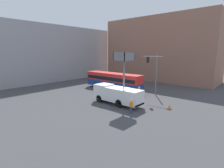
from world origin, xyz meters
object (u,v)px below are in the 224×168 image
(traffic_light_pole, at_px, (154,69))
(traffic_cone_near_truck, at_px, (169,107))
(road_worker_directing, at_px, (139,92))
(utility_truck, at_px, (117,93))
(road_worker_near_truck, at_px, (131,106))
(city_bus, at_px, (113,80))

(traffic_light_pole, relative_size, traffic_cone_near_truck, 10.83)
(road_worker_directing, bearing_deg, traffic_light_pole, -118.16)
(utility_truck, bearing_deg, traffic_cone_near_truck, -67.60)
(traffic_light_pole, relative_size, road_worker_near_truck, 3.78)
(city_bus, bearing_deg, utility_truck, 136.18)
(road_worker_near_truck, distance_m, traffic_cone_near_truck, 5.37)
(city_bus, xyz_separation_m, road_worker_near_truck, (-8.83, -10.51, -1.00))
(road_worker_near_truck, relative_size, traffic_cone_near_truck, 2.87)
(road_worker_directing, bearing_deg, traffic_cone_near_truck, 152.40)
(road_worker_near_truck, xyz_separation_m, road_worker_directing, (6.80, 3.23, 0.02))
(city_bus, xyz_separation_m, road_worker_directing, (-2.03, -7.28, -0.98))
(city_bus, distance_m, traffic_cone_near_truck, 14.12)
(traffic_light_pole, xyz_separation_m, road_worker_directing, (-2.62, 1.02, -3.66))
(road_worker_directing, distance_m, traffic_cone_near_truck, 6.52)
(road_worker_near_truck, xyz_separation_m, traffic_cone_near_truck, (4.52, -2.84, -0.61))
(utility_truck, relative_size, city_bus, 0.60)
(road_worker_near_truck, height_order, road_worker_directing, road_worker_directing)
(utility_truck, relative_size, road_worker_near_truck, 4.10)
(city_bus, relative_size, traffic_light_pole, 1.80)
(road_worker_near_truck, relative_size, road_worker_directing, 0.98)
(traffic_cone_near_truck, bearing_deg, utility_truck, 112.40)
(road_worker_directing, bearing_deg, road_worker_near_truck, 108.42)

